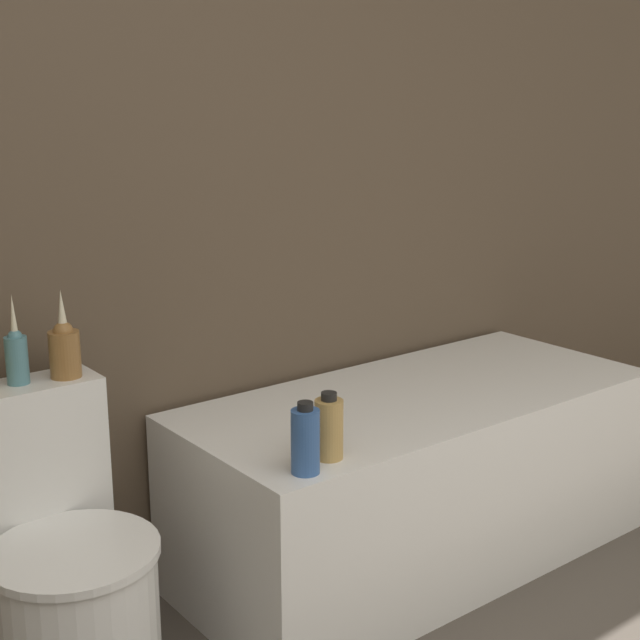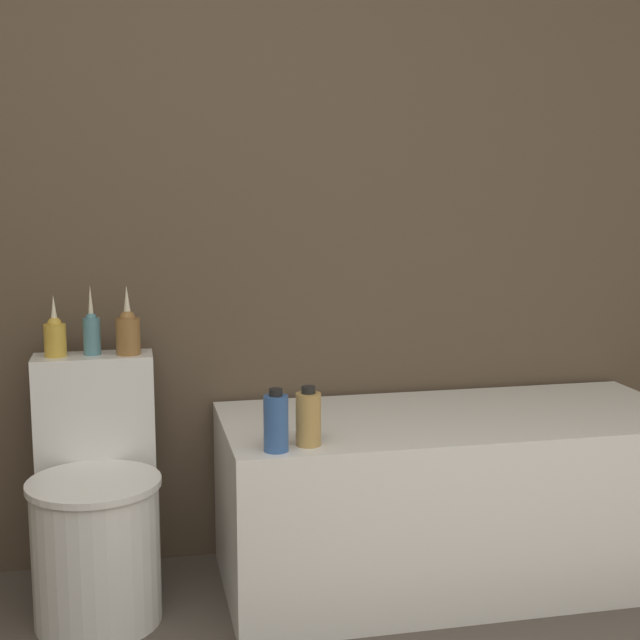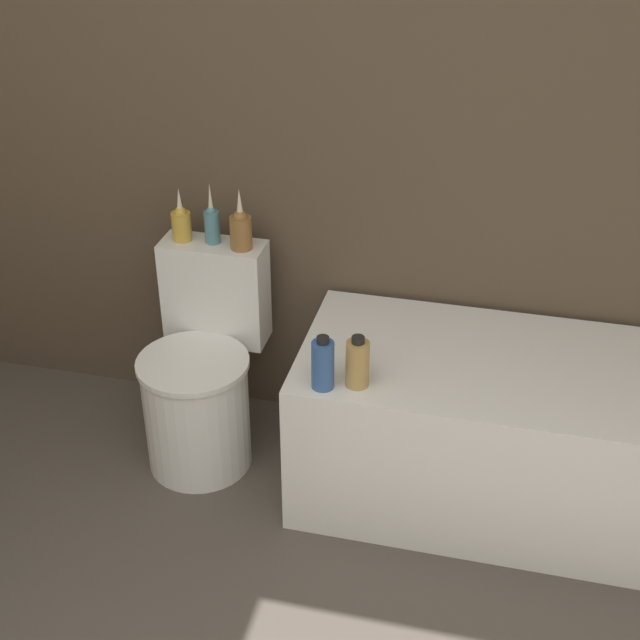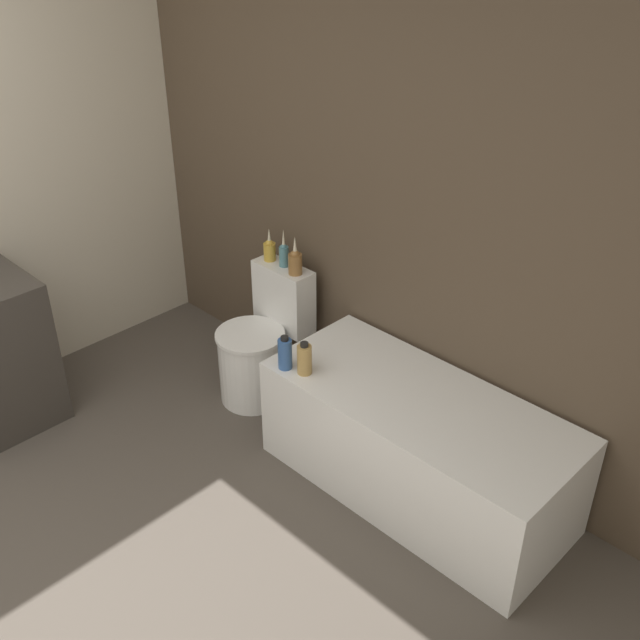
{
  "view_description": "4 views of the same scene",
  "coord_description": "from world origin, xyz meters",
  "px_view_note": "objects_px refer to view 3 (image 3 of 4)",
  "views": [
    {
      "loc": [
        -1.01,
        0.19,
        1.42
      ],
      "look_at": [
        0.31,
        1.88,
        0.88
      ],
      "focal_mm": 50.0,
      "sensor_mm": 36.0,
      "label": 1
    },
    {
      "loc": [
        -0.21,
        -0.6,
        1.3
      ],
      "look_at": [
        0.32,
        1.89,
        0.89
      ],
      "focal_mm": 50.0,
      "sensor_mm": 36.0,
      "label": 2
    },
    {
      "loc": [
        0.68,
        -0.39,
        2.12
      ],
      "look_at": [
        0.16,
        1.78,
        0.78
      ],
      "focal_mm": 50.0,
      "sensor_mm": 36.0,
      "label": 3
    },
    {
      "loc": [
        2.4,
        -0.26,
        2.63
      ],
      "look_at": [
        0.37,
        1.8,
        0.89
      ],
      "focal_mm": 42.0,
      "sensor_mm": 36.0,
      "label": 4
    }
  ],
  "objects_px": {
    "bathtub": "(527,435)",
    "shampoo_bottle_short": "(357,363)",
    "toilet": "(202,380)",
    "shampoo_bottle_tall": "(323,364)",
    "vase_bronze": "(241,228)",
    "vase_silver": "(212,223)",
    "vase_gold": "(181,222)"
  },
  "relations": [
    {
      "from": "bathtub",
      "to": "shampoo_bottle_short",
      "type": "xyz_separation_m",
      "value": [
        -0.53,
        -0.23,
        0.35
      ]
    },
    {
      "from": "shampoo_bottle_tall",
      "to": "vase_bronze",
      "type": "bearing_deg",
      "value": 131.14
    },
    {
      "from": "bathtub",
      "to": "shampoo_bottle_short",
      "type": "relative_size",
      "value": 8.75
    },
    {
      "from": "vase_bronze",
      "to": "shampoo_bottle_tall",
      "type": "bearing_deg",
      "value": -48.86
    },
    {
      "from": "shampoo_bottle_tall",
      "to": "shampoo_bottle_short",
      "type": "height_order",
      "value": "shampoo_bottle_tall"
    },
    {
      "from": "toilet",
      "to": "vase_gold",
      "type": "distance_m",
      "value": 0.56
    },
    {
      "from": "vase_gold",
      "to": "vase_bronze",
      "type": "distance_m",
      "value": 0.22
    },
    {
      "from": "vase_gold",
      "to": "shampoo_bottle_tall",
      "type": "height_order",
      "value": "vase_gold"
    },
    {
      "from": "bathtub",
      "to": "vase_silver",
      "type": "xyz_separation_m",
      "value": [
        -1.13,
        0.21,
        0.55
      ]
    },
    {
      "from": "vase_silver",
      "to": "vase_bronze",
      "type": "xyz_separation_m",
      "value": [
        0.11,
        -0.02,
        0.0
      ]
    },
    {
      "from": "toilet",
      "to": "shampoo_bottle_tall",
      "type": "xyz_separation_m",
      "value": [
        0.5,
        -0.27,
        0.32
      ]
    },
    {
      "from": "vase_gold",
      "to": "shampoo_bottle_short",
      "type": "relative_size",
      "value": 1.13
    },
    {
      "from": "vase_bronze",
      "to": "shampoo_bottle_short",
      "type": "distance_m",
      "value": 0.67
    },
    {
      "from": "toilet",
      "to": "vase_silver",
      "type": "distance_m",
      "value": 0.56
    },
    {
      "from": "vase_bronze",
      "to": "vase_silver",
      "type": "bearing_deg",
      "value": 169.59
    },
    {
      "from": "vase_gold",
      "to": "shampoo_bottle_tall",
      "type": "bearing_deg",
      "value": -37.15
    },
    {
      "from": "bathtub",
      "to": "vase_bronze",
      "type": "height_order",
      "value": "vase_bronze"
    },
    {
      "from": "bathtub",
      "to": "vase_bronze",
      "type": "xyz_separation_m",
      "value": [
        -1.02,
        0.19,
        0.55
      ]
    },
    {
      "from": "bathtub",
      "to": "toilet",
      "type": "bearing_deg",
      "value": 179.63
    },
    {
      "from": "vase_gold",
      "to": "toilet",
      "type": "bearing_deg",
      "value": -60.74
    },
    {
      "from": "toilet",
      "to": "vase_bronze",
      "type": "height_order",
      "value": "vase_bronze"
    },
    {
      "from": "vase_silver",
      "to": "shampoo_bottle_short",
      "type": "height_order",
      "value": "vase_silver"
    },
    {
      "from": "shampoo_bottle_short",
      "to": "vase_silver",
      "type": "bearing_deg",
      "value": 144.1
    },
    {
      "from": "vase_bronze",
      "to": "toilet",
      "type": "bearing_deg",
      "value": -121.25
    },
    {
      "from": "vase_gold",
      "to": "vase_silver",
      "type": "relative_size",
      "value": 0.88
    },
    {
      "from": "vase_bronze",
      "to": "shampoo_bottle_tall",
      "type": "distance_m",
      "value": 0.63
    },
    {
      "from": "vase_bronze",
      "to": "shampoo_bottle_short",
      "type": "bearing_deg",
      "value": -40.2
    },
    {
      "from": "vase_bronze",
      "to": "bathtub",
      "type": "bearing_deg",
      "value": -10.5
    },
    {
      "from": "shampoo_bottle_short",
      "to": "toilet",
      "type": "bearing_deg",
      "value": 158.8
    },
    {
      "from": "bathtub",
      "to": "vase_gold",
      "type": "relative_size",
      "value": 7.78
    },
    {
      "from": "bathtub",
      "to": "vase_silver",
      "type": "bearing_deg",
      "value": 169.51
    },
    {
      "from": "vase_gold",
      "to": "vase_bronze",
      "type": "bearing_deg",
      "value": -3.92
    }
  ]
}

